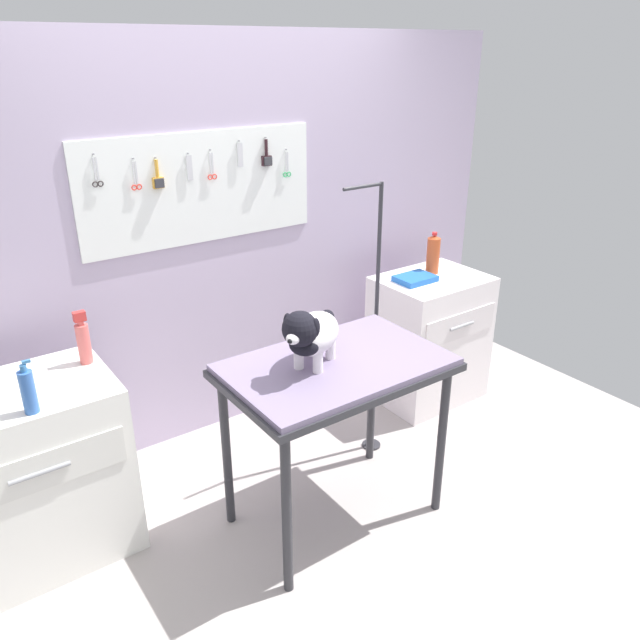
{
  "coord_description": "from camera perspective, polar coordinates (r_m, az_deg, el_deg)",
  "views": [
    {
      "loc": [
        -1.6,
        -1.88,
        2.21
      ],
      "look_at": [
        -0.14,
        0.16,
        1.1
      ],
      "focal_mm": 35.01,
      "sensor_mm": 36.0,
      "label": 1
    }
  ],
  "objects": [
    {
      "name": "supply_tray",
      "position": [
        3.96,
        8.69,
        3.77
      ],
      "size": [
        0.24,
        0.18,
        0.04
      ],
      "color": "blue",
      "rests_on": "cabinet_right"
    },
    {
      "name": "counter_left",
      "position": [
        3.18,
        -24.85,
        -12.69
      ],
      "size": [
        0.8,
        0.58,
        0.86
      ],
      "color": "white",
      "rests_on": "ground"
    },
    {
      "name": "grooming_arm",
      "position": [
        3.46,
        4.98,
        -1.39
      ],
      "size": [
        0.3,
        0.11,
        1.58
      ],
      "color": "#2D2D33",
      "rests_on": "ground"
    },
    {
      "name": "spray_bottle_short",
      "position": [
        2.73,
        -25.11,
        -5.91
      ],
      "size": [
        0.06,
        0.06,
        0.23
      ],
      "color": "#3666B8",
      "rests_on": "counter_left"
    },
    {
      "name": "dog",
      "position": [
        2.73,
        -0.89,
        -1.28
      ],
      "size": [
        0.41,
        0.33,
        0.31
      ],
      "color": "white",
      "rests_on": "grooming_table"
    },
    {
      "name": "cabinet_right",
      "position": [
        4.2,
        9.9,
        -1.63
      ],
      "size": [
        0.68,
        0.54,
        0.85
      ],
      "color": "white",
      "rests_on": "ground"
    },
    {
      "name": "pump_bottle_white",
      "position": [
        3.04,
        -20.81,
        -1.79
      ],
      "size": [
        0.06,
        0.06,
        0.26
      ],
      "color": "#DD615D",
      "rests_on": "counter_left"
    },
    {
      "name": "ground",
      "position": [
        3.32,
        3.73,
        -18.3
      ],
      "size": [
        4.4,
        4.0,
        0.04
      ],
      "primitive_type": "cube",
      "color": "#ABA19E"
    },
    {
      "name": "grooming_table",
      "position": [
        2.9,
        1.49,
        -5.39
      ],
      "size": [
        1.03,
        0.66,
        0.88
      ],
      "color": "#2D2D33",
      "rests_on": "ground"
    },
    {
      "name": "soda_bottle",
      "position": [
        4.09,
        10.3,
        5.94
      ],
      "size": [
        0.08,
        0.08,
        0.27
      ],
      "color": "#BE4C24",
      "rests_on": "cabinet_right"
    },
    {
      "name": "rear_wall_panel",
      "position": [
        3.69,
        -8.49,
        7.04
      ],
      "size": [
        4.0,
        0.11,
        2.3
      ],
      "color": "#B4A3C1",
      "rests_on": "ground"
    }
  ]
}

